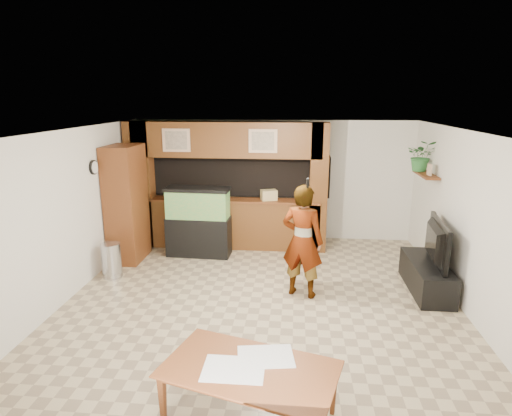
# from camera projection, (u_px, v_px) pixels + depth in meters

# --- Properties ---
(floor) EXTENTS (6.50, 6.50, 0.00)m
(floor) POSITION_uv_depth(u_px,v_px,m) (261.00, 303.00, 6.58)
(floor) COLOR tan
(floor) RESTS_ON ground
(ceiling) EXTENTS (6.50, 6.50, 0.00)m
(ceiling) POSITION_uv_depth(u_px,v_px,m) (261.00, 132.00, 5.92)
(ceiling) COLOR white
(ceiling) RESTS_ON wall_back
(wall_back) EXTENTS (6.00, 0.00, 6.00)m
(wall_back) POSITION_uv_depth(u_px,v_px,m) (273.00, 180.00, 9.38)
(wall_back) COLOR silver
(wall_back) RESTS_ON floor
(wall_left) EXTENTS (0.00, 6.50, 6.50)m
(wall_left) POSITION_uv_depth(u_px,v_px,m) (65.00, 217.00, 6.52)
(wall_left) COLOR silver
(wall_left) RESTS_ON floor
(wall_right) EXTENTS (0.00, 6.50, 6.50)m
(wall_right) POSITION_uv_depth(u_px,v_px,m) (474.00, 227.00, 5.98)
(wall_right) COLOR silver
(wall_right) RESTS_ON floor
(partition) EXTENTS (4.20, 0.99, 2.60)m
(partition) POSITION_uv_depth(u_px,v_px,m) (226.00, 184.00, 8.87)
(partition) COLOR brown
(partition) RESTS_ON floor
(wall_clock) EXTENTS (0.05, 0.25, 0.25)m
(wall_clock) POSITION_uv_depth(u_px,v_px,m) (94.00, 167.00, 7.33)
(wall_clock) COLOR black
(wall_clock) RESTS_ON wall_left
(wall_shelf) EXTENTS (0.25, 0.90, 0.04)m
(wall_shelf) POSITION_uv_depth(u_px,v_px,m) (426.00, 175.00, 7.77)
(wall_shelf) COLOR brown
(wall_shelf) RESTS_ON wall_right
(pantry_cabinet) EXTENTS (0.55, 0.90, 2.21)m
(pantry_cabinet) POSITION_uv_depth(u_px,v_px,m) (127.00, 204.00, 8.12)
(pantry_cabinet) COLOR brown
(pantry_cabinet) RESTS_ON floor
(trash_can) EXTENTS (0.34, 0.34, 0.62)m
(trash_can) POSITION_uv_depth(u_px,v_px,m) (112.00, 260.00, 7.45)
(trash_can) COLOR #B2B2B7
(trash_can) RESTS_ON floor
(aquarium) EXTENTS (1.24, 0.47, 1.38)m
(aquarium) POSITION_uv_depth(u_px,v_px,m) (198.00, 223.00, 8.41)
(aquarium) COLOR black
(aquarium) RESTS_ON floor
(tv_stand) EXTENTS (0.54, 1.46, 0.49)m
(tv_stand) POSITION_uv_depth(u_px,v_px,m) (427.00, 276.00, 6.95)
(tv_stand) COLOR black
(tv_stand) RESTS_ON floor
(television) EXTENTS (0.27, 1.23, 0.70)m
(television) POSITION_uv_depth(u_px,v_px,m) (430.00, 242.00, 6.80)
(television) COLOR black
(television) RESTS_ON tv_stand
(photo_frame) EXTENTS (0.05, 0.15, 0.20)m
(photo_frame) POSITION_uv_depth(u_px,v_px,m) (430.00, 170.00, 7.56)
(photo_frame) COLOR tan
(photo_frame) RESTS_ON wall_shelf
(potted_plant) EXTENTS (0.60, 0.54, 0.58)m
(potted_plant) POSITION_uv_depth(u_px,v_px,m) (422.00, 156.00, 7.95)
(potted_plant) COLOR #2A6A2F
(potted_plant) RESTS_ON wall_shelf
(person) EXTENTS (0.76, 0.62, 1.80)m
(person) POSITION_uv_depth(u_px,v_px,m) (302.00, 241.00, 6.63)
(person) COLOR #8D6F4D
(person) RESTS_ON floor
(microphone) EXTENTS (0.04, 0.11, 0.17)m
(microphone) POSITION_uv_depth(u_px,v_px,m) (308.00, 183.00, 6.24)
(microphone) COLOR black
(microphone) RESTS_ON person
(dining_table) EXTENTS (1.83, 1.34, 0.58)m
(dining_table) POSITION_uv_depth(u_px,v_px,m) (248.00, 396.00, 4.10)
(dining_table) COLOR brown
(dining_table) RESTS_ON floor
(newspaper_a) EXTENTS (0.60, 0.48, 0.01)m
(newspaper_a) POSITION_uv_depth(u_px,v_px,m) (266.00, 357.00, 4.23)
(newspaper_a) COLOR silver
(newspaper_a) RESTS_ON dining_table
(newspaper_b) EXTENTS (0.58, 0.43, 0.01)m
(newspaper_b) POSITION_uv_depth(u_px,v_px,m) (234.00, 369.00, 4.03)
(newspaper_b) COLOR silver
(newspaper_b) RESTS_ON dining_table
(counter_box) EXTENTS (0.36, 0.30, 0.21)m
(counter_box) POSITION_uv_depth(u_px,v_px,m) (269.00, 195.00, 8.65)
(counter_box) COLOR tan
(counter_box) RESTS_ON partition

